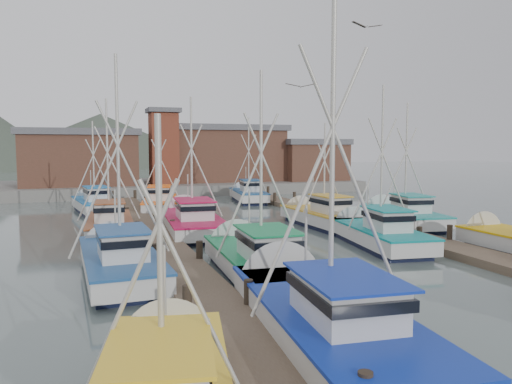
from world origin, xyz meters
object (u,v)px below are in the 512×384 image
object	(u,v)px
boat_4	(256,260)
boat_12	(160,203)
boat_0	(319,313)
lookout_tower	(164,146)
boat_8	(191,221)

from	to	relation	value
boat_4	boat_12	bearing A→B (deg)	94.62
boat_0	boat_12	size ratio (longest dim) A/B	1.24
lookout_tower	boat_0	world-z (taller)	boat_0
boat_4	boat_12	xyz separation A→B (m)	(-0.57, 22.96, -0.00)
lookout_tower	boat_0	size ratio (longest dim) A/B	0.76
boat_0	boat_12	bearing A→B (deg)	95.36
lookout_tower	boat_12	xyz separation A→B (m)	(-2.66, -14.34, -4.87)
boat_8	boat_0	bearing A→B (deg)	-86.54
boat_0	boat_8	xyz separation A→B (m)	(0.23, 18.79, -0.01)
lookout_tower	boat_0	distance (m)	44.65
boat_0	boat_8	distance (m)	18.79
boat_4	boat_8	bearing A→B (deg)	94.72
boat_12	boat_8	bearing A→B (deg)	-78.30
boat_0	boat_4	size ratio (longest dim) A/B	1.14
boat_0	boat_4	distance (m)	7.04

